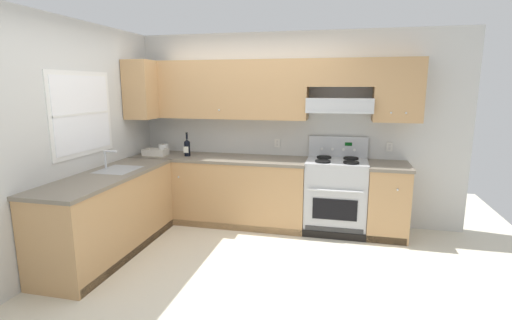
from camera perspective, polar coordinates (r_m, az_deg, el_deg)
The scene contains 9 objects.
ground_plane at distance 4.18m, azimuth -5.94°, elevation -15.29°, with size 7.04×7.04×0.00m, color beige.
wall_back at distance 5.14m, azimuth 3.53°, elevation 6.93°, with size 4.68×0.57×2.55m.
wall_left at distance 4.74m, azimuth -23.89°, elevation 3.99°, with size 0.47×4.00×2.55m.
counter_back_run at distance 5.12m, azimuth -1.39°, elevation -4.77°, with size 3.60×0.65×0.91m.
counter_left_run at distance 4.54m, azimuth -21.19°, elevation -7.53°, with size 0.63×1.91×1.13m.
stove at distance 4.97m, azimuth 11.90°, elevation -5.17°, with size 0.76×0.62×1.20m.
wine_bottle at distance 5.23m, azimuth -10.33°, elevation 1.93°, with size 0.08×0.08×0.32m.
bowl at distance 5.43m, azimuth -14.87°, elevation 1.05°, with size 0.32×0.21×0.08m.
paper_towel_roll at distance 5.52m, azimuth -13.76°, elevation 1.67°, with size 0.13×0.13×0.13m.
Camera 1 is at (1.25, -3.53, 1.85)m, focal length 26.58 mm.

